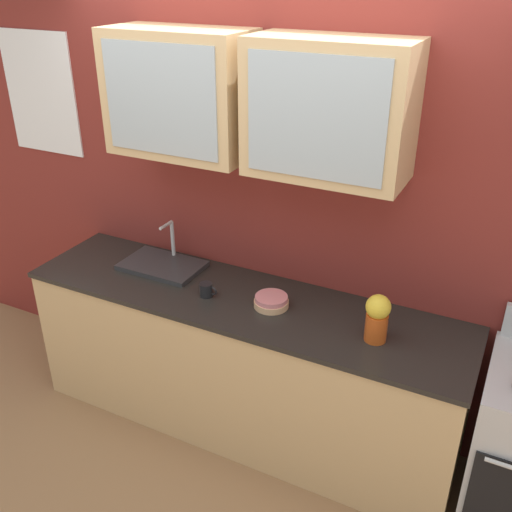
{
  "coord_description": "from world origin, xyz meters",
  "views": [
    {
      "loc": [
        1.34,
        -2.46,
        2.62
      ],
      "look_at": [
        0.1,
        0.0,
        1.2
      ],
      "focal_mm": 40.65,
      "sensor_mm": 36.0,
      "label": 1
    }
  ],
  "objects_px": {
    "sink_faucet": "(163,264)",
    "bowl_stack": "(271,302)",
    "cup_near_sink": "(206,290)",
    "vase": "(377,317)"
  },
  "relations": [
    {
      "from": "vase",
      "to": "cup_near_sink",
      "type": "distance_m",
      "value": 0.98
    },
    {
      "from": "cup_near_sink",
      "to": "bowl_stack",
      "type": "bearing_deg",
      "value": 9.87
    },
    {
      "from": "bowl_stack",
      "to": "vase",
      "type": "xyz_separation_m",
      "value": [
        0.6,
        -0.05,
        0.1
      ]
    },
    {
      "from": "vase",
      "to": "bowl_stack",
      "type": "bearing_deg",
      "value": 175.4
    },
    {
      "from": "sink_faucet",
      "to": "vase",
      "type": "distance_m",
      "value": 1.41
    },
    {
      "from": "bowl_stack",
      "to": "vase",
      "type": "bearing_deg",
      "value": -4.6
    },
    {
      "from": "cup_near_sink",
      "to": "sink_faucet",
      "type": "bearing_deg",
      "value": 157.68
    },
    {
      "from": "bowl_stack",
      "to": "vase",
      "type": "height_order",
      "value": "vase"
    },
    {
      "from": "sink_faucet",
      "to": "bowl_stack",
      "type": "bearing_deg",
      "value": -7.72
    },
    {
      "from": "bowl_stack",
      "to": "vase",
      "type": "relative_size",
      "value": 0.75
    }
  ]
}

